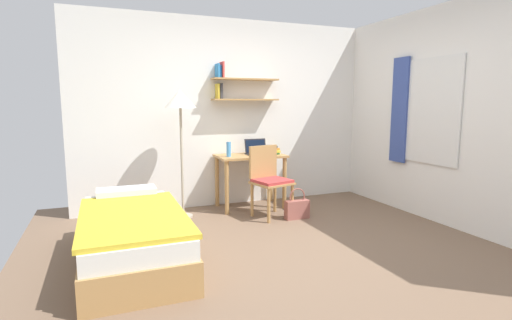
# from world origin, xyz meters

# --- Properties ---
(ground_plane) EXTENTS (5.28, 5.28, 0.00)m
(ground_plane) POSITION_xyz_m (0.00, 0.00, 0.00)
(ground_plane) COLOR brown
(wall_back) EXTENTS (4.40, 0.27, 2.60)m
(wall_back) POSITION_xyz_m (0.00, 2.02, 1.31)
(wall_back) COLOR white
(wall_back) RESTS_ON ground_plane
(wall_right) EXTENTS (0.10, 4.40, 2.60)m
(wall_right) POSITION_xyz_m (2.02, 0.03, 1.30)
(wall_right) COLOR white
(wall_right) RESTS_ON ground_plane
(bed) EXTENTS (0.89, 1.85, 0.54)m
(bed) POSITION_xyz_m (-1.55, 0.33, 0.24)
(bed) COLOR #B2844C
(bed) RESTS_ON ground_plane
(desk) EXTENTS (0.93, 0.56, 0.74)m
(desk) POSITION_xyz_m (0.13, 1.70, 0.59)
(desk) COLOR #B2844C
(desk) RESTS_ON ground_plane
(desk_chair) EXTENTS (0.53, 0.52, 0.90)m
(desk_chair) POSITION_xyz_m (0.20, 1.20, 0.50)
(desk_chair) COLOR #B2844C
(desk_chair) RESTS_ON ground_plane
(standing_lamp) EXTENTS (0.39, 0.39, 1.61)m
(standing_lamp) POSITION_xyz_m (-0.84, 1.56, 1.41)
(standing_lamp) COLOR #B2A893
(standing_lamp) RESTS_ON ground_plane
(laptop) EXTENTS (0.32, 0.22, 0.21)m
(laptop) POSITION_xyz_m (0.24, 1.75, 0.79)
(laptop) COLOR black
(laptop) RESTS_ON desk
(water_bottle) EXTENTS (0.06, 0.06, 0.20)m
(water_bottle) POSITION_xyz_m (-0.20, 1.63, 0.84)
(water_bottle) COLOR #4C99DB
(water_bottle) RESTS_ON desk
(book_stack) EXTENTS (0.20, 0.24, 0.12)m
(book_stack) POSITION_xyz_m (0.44, 1.68, 0.80)
(book_stack) COLOR #4CA856
(book_stack) RESTS_ON desk
(handbag) EXTENTS (0.31, 0.11, 0.39)m
(handbag) POSITION_xyz_m (0.48, 0.97, 0.13)
(handbag) COLOR #99564C
(handbag) RESTS_ON ground_plane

